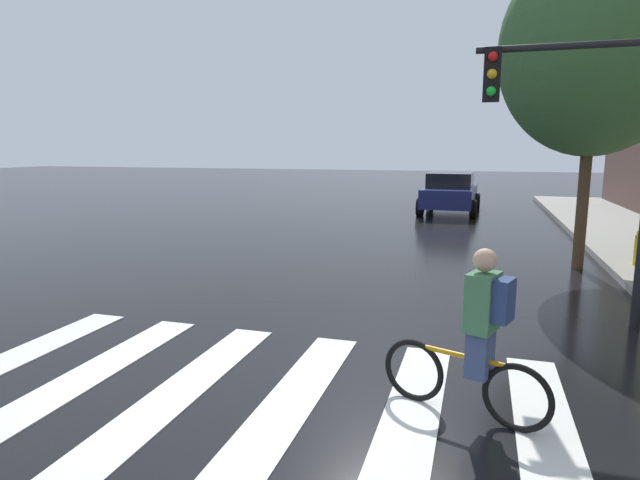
{
  "coord_description": "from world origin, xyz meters",
  "views": [
    {
      "loc": [
        2.82,
        -4.75,
        2.59
      ],
      "look_at": [
        0.8,
        1.94,
        1.39
      ],
      "focal_mm": 29.76,
      "sensor_mm": 36.0,
      "label": 1
    }
  ],
  "objects": [
    {
      "name": "ground_plane",
      "position": [
        0.0,
        0.0,
        0.0
      ],
      "size": [
        120.0,
        120.0,
        0.0
      ],
      "primitive_type": "plane",
      "color": "black"
    },
    {
      "name": "crosswalk_stripes",
      "position": [
        0.42,
        0.0,
        0.01
      ],
      "size": [
        6.73,
        3.88,
        0.01
      ],
      "color": "silver",
      "rests_on": "ground"
    },
    {
      "name": "sedan_mid",
      "position": [
        1.65,
        17.42,
        0.85
      ],
      "size": [
        2.36,
        4.81,
        1.64
      ],
      "color": "navy",
      "rests_on": "ground"
    },
    {
      "name": "cyclist",
      "position": [
        2.86,
        0.27,
        0.84
      ],
      "size": [
        1.63,
        0.62,
        1.69
      ],
      "color": "black",
      "rests_on": "ground"
    },
    {
      "name": "traffic_light_near",
      "position": [
        4.23,
        3.62,
        2.86
      ],
      "size": [
        2.47,
        0.28,
        4.2
      ],
      "color": "black",
      "rests_on": "ground"
    },
    {
      "name": "fire_hydrant",
      "position": [
        6.11,
        7.72,
        0.53
      ],
      "size": [
        0.33,
        0.22,
        0.78
      ],
      "color": "gold",
      "rests_on": "sidewalk"
    },
    {
      "name": "street_tree_near",
      "position": [
        4.95,
        7.79,
        4.63
      ],
      "size": [
        3.86,
        3.86,
        6.86
      ],
      "color": "#4C3823",
      "rests_on": "ground"
    }
  ]
}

